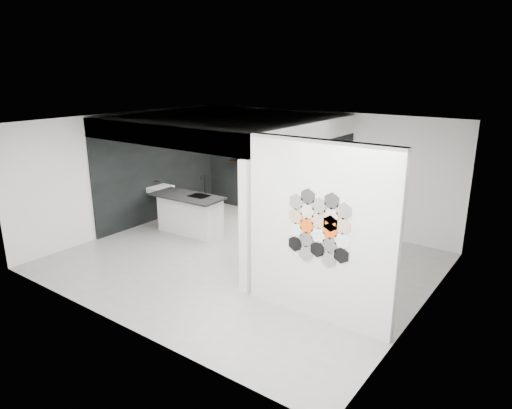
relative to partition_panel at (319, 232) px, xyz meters
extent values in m
cube|color=gray|center=(-2.23, 1.00, -1.40)|extent=(7.00, 6.00, 0.01)
cube|color=silver|center=(0.00, 0.00, 0.00)|extent=(2.45, 0.15, 2.80)
cube|color=black|center=(-3.52, 3.97, -0.22)|extent=(4.40, 0.04, 2.35)
cube|color=black|center=(-5.70, 2.00, -0.22)|extent=(0.04, 4.00, 2.35)
cube|color=silver|center=(-3.52, 2.00, 1.15)|extent=(4.40, 4.00, 0.40)
cube|color=silver|center=(-1.41, 0.00, -0.22)|extent=(0.16, 0.16, 2.35)
cube|color=silver|center=(-3.52, 0.08, 1.15)|extent=(4.40, 0.16, 0.40)
cube|color=silver|center=(-5.46, 1.80, -0.55)|extent=(0.40, 0.60, 0.12)
cube|color=black|center=(-3.43, 3.87, -0.10)|extent=(3.00, 0.15, 0.04)
cube|color=silver|center=(-4.27, 1.60, -0.95)|extent=(1.59, 0.63, 0.90)
cube|color=black|center=(-4.27, 1.52, -0.48)|extent=(1.80, 0.85, 0.04)
cube|color=black|center=(-4.01, 1.66, -0.47)|extent=(0.48, 0.41, 0.02)
cylinder|color=black|center=(-4.02, 1.87, -0.25)|extent=(0.03, 0.03, 0.42)
torus|color=black|center=(-4.02, 1.81, -0.04)|extent=(0.03, 0.15, 0.15)
cylinder|color=black|center=(-4.54, 3.87, 0.02)|extent=(0.32, 0.32, 0.20)
ellipsoid|color=black|center=(-2.65, 3.87, 0.00)|extent=(0.24, 0.24, 0.16)
cylinder|color=gray|center=(-2.08, 3.87, -0.02)|extent=(0.19, 0.19, 0.11)
cylinder|color=gray|center=(-2.08, 3.87, -0.01)|extent=(0.11, 0.11, 0.14)
cylinder|color=black|center=(-3.79, 3.87, 0.00)|extent=(0.08, 0.08, 0.16)
cylinder|color=black|center=(-4.17, 3.87, -0.03)|extent=(0.08, 0.08, 0.09)
cylinder|color=black|center=(-0.37, -0.09, -0.24)|extent=(0.26, 0.02, 0.26)
cylinder|color=white|center=(-0.37, -0.09, -0.01)|extent=(0.26, 0.02, 0.26)
cylinder|color=tan|center=(-0.37, -0.09, 0.21)|extent=(0.26, 0.02, 0.26)
cylinder|color=#66635E|center=(-0.37, -0.09, 0.44)|extent=(0.26, 0.02, 0.26)
cylinder|color=silver|center=(-0.17, -0.09, -0.35)|extent=(0.26, 0.02, 0.26)
cylinder|color=black|center=(-0.17, -0.09, -0.13)|extent=(0.26, 0.02, 0.26)
cylinder|color=#F2510C|center=(-0.17, -0.09, 0.10)|extent=(0.26, 0.02, 0.26)
cylinder|color=beige|center=(-0.17, -0.09, 0.33)|extent=(0.26, 0.02, 0.26)
cylinder|color=#2D2D2D|center=(-0.17, -0.09, 0.55)|extent=(0.26, 0.02, 0.26)
cylinder|color=black|center=(0.02, -0.09, -0.24)|extent=(0.26, 0.02, 0.26)
cylinder|color=white|center=(0.02, -0.09, -0.01)|extent=(0.26, 0.02, 0.26)
cylinder|color=tan|center=(0.02, -0.09, 0.21)|extent=(0.26, 0.02, 0.26)
cylinder|color=#66635E|center=(0.02, -0.09, 0.44)|extent=(0.26, 0.02, 0.26)
cylinder|color=silver|center=(0.22, -0.09, -0.35)|extent=(0.26, 0.02, 0.26)
cylinder|color=black|center=(0.22, -0.09, -0.13)|extent=(0.26, 0.02, 0.26)
cylinder|color=#F2510C|center=(0.22, -0.09, 0.10)|extent=(0.26, 0.02, 0.26)
cylinder|color=beige|center=(0.22, -0.09, 0.33)|extent=(0.26, 0.02, 0.26)
cylinder|color=#2D2D2D|center=(0.22, -0.09, 0.55)|extent=(0.26, 0.02, 0.26)
cylinder|color=black|center=(0.42, -0.09, -0.24)|extent=(0.26, 0.02, 0.26)
cylinder|color=white|center=(0.42, -0.09, -0.01)|extent=(0.26, 0.02, 0.26)
cylinder|color=tan|center=(0.42, -0.09, 0.21)|extent=(0.26, 0.02, 0.26)
cylinder|color=#66635E|center=(0.42, -0.09, 0.44)|extent=(0.26, 0.02, 0.26)
cylinder|color=#F2510C|center=(0.22, -0.09, 0.21)|extent=(0.26, 0.02, 0.26)
camera|label=1|loc=(3.02, -5.75, 2.36)|focal=32.00mm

